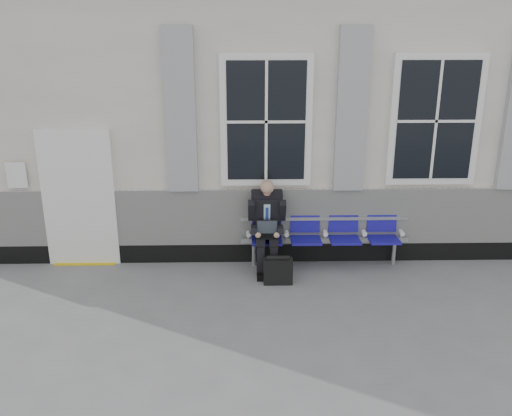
{
  "coord_description": "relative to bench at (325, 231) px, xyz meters",
  "views": [
    {
      "loc": [
        -2.47,
        -6.85,
        3.83
      ],
      "look_at": [
        -2.31,
        0.9,
        1.09
      ],
      "focal_mm": 40.0,
      "sensor_mm": 36.0,
      "label": 1
    }
  ],
  "objects": [
    {
      "name": "bench",
      "position": [
        0.0,
        0.0,
        0.0
      ],
      "size": [
        2.6,
        0.47,
        0.91
      ],
      "color": "#9EA0A3",
      "rests_on": "ground"
    },
    {
      "name": "businessman",
      "position": [
        -0.9,
        -0.13,
        0.22
      ],
      "size": [
        0.57,
        0.77,
        1.42
      ],
      "color": "black",
      "rests_on": "ground"
    },
    {
      "name": "station_building",
      "position": [
        1.22,
        2.15,
        1.67
      ],
      "size": [
        14.4,
        4.4,
        4.49
      ],
      "color": "silver",
      "rests_on": "ground"
    },
    {
      "name": "ground",
      "position": [
        1.24,
        -1.32,
        -0.55
      ],
      "size": [
        70.0,
        70.0,
        0.0
      ],
      "primitive_type": "plane",
      "color": "slate",
      "rests_on": "ground"
    },
    {
      "name": "briefcase",
      "position": [
        -0.76,
        -0.64,
        -0.35
      ],
      "size": [
        0.42,
        0.18,
        0.44
      ],
      "color": "black",
      "rests_on": "ground"
    }
  ]
}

